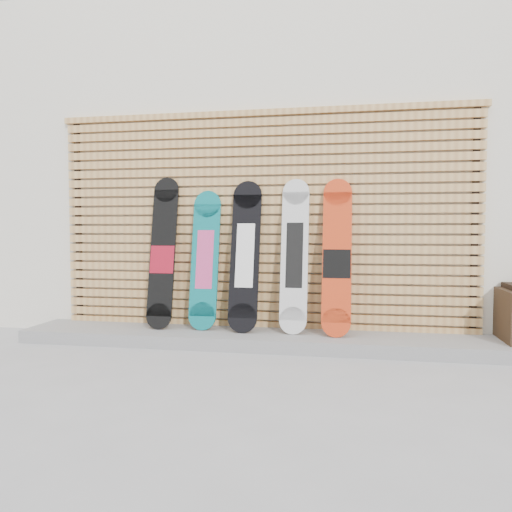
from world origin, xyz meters
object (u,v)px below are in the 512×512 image
Objects in this scene: snowboard_4 at (337,257)px; snowboard_2 at (245,255)px; snowboard_3 at (294,255)px; snowboard_0 at (163,253)px; snowboard_1 at (205,259)px.

snowboard_2 is at bearing 178.79° from snowboard_4.
snowboard_2 is at bearing -178.14° from snowboard_3.
snowboard_4 is (1.73, -0.03, -0.02)m from snowboard_0.
snowboard_2 is at bearing -0.62° from snowboard_0.
snowboard_1 is 0.93× the size of snowboard_3.
snowboard_4 reaches higher than snowboard_1.
snowboard_0 is 0.85m from snowboard_2.
snowboard_4 is (0.88, -0.02, -0.01)m from snowboard_2.
snowboard_3 is at bearing 0.28° from snowboard_0.
snowboard_3 reaches higher than snowboard_4.
snowboard_0 is 1.03× the size of snowboard_3.
snowboard_3 is (0.48, 0.02, 0.01)m from snowboard_2.
snowboard_3 is at bearing -0.91° from snowboard_1.
snowboard_2 is (0.85, -0.01, -0.01)m from snowboard_0.
snowboard_0 is 0.44m from snowboard_1.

